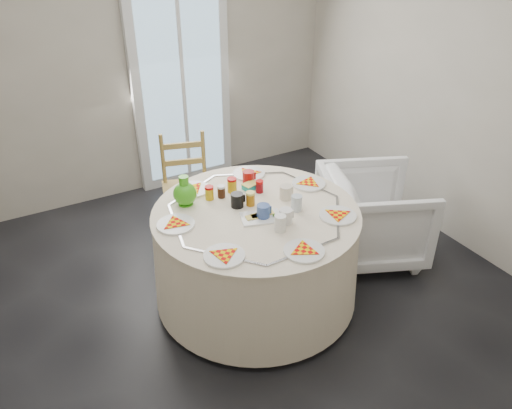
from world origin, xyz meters
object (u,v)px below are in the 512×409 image
table (256,255)px  green_pitcher (184,188)px  armchair (373,214)px  wooden_chair (187,187)px

table → green_pitcher: green_pitcher is taller
armchair → green_pitcher: 1.58m
table → green_pitcher: bearing=139.3°
wooden_chair → table: bearing=-68.0°
armchair → green_pitcher: (-1.47, 0.31, 0.48)m
wooden_chair → green_pitcher: green_pitcher is taller
table → armchair: 1.09m
wooden_chair → armchair: 1.57m
table → armchair: bearing=0.6°
table → armchair: (1.09, 0.01, 0.02)m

